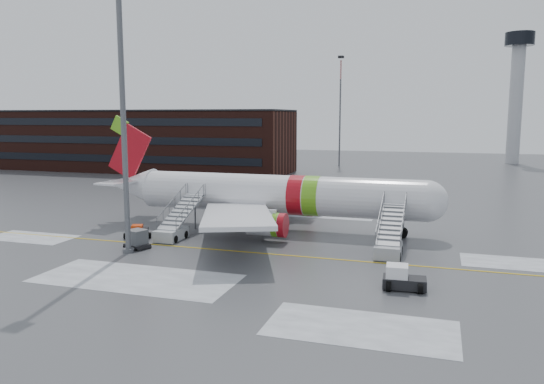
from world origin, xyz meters
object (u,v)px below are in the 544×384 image
(airstair_aft, at_px, (175,227))
(pushback_tug, at_px, (402,279))
(uld_container, at_px, (137,240))
(baggage_tractor, at_px, (137,233))
(airliner, at_px, (269,195))
(airstair_fwd, at_px, (389,242))
(light_mast_near, at_px, (122,81))

(airstair_aft, relative_size, pushback_tug, 2.72)
(airstair_aft, distance_m, uld_container, 4.52)
(uld_container, xyz_separation_m, baggage_tractor, (-1.89, 3.12, -0.21))
(airliner, height_order, airstair_fwd, airliner)
(uld_container, distance_m, baggage_tractor, 3.65)
(airstair_fwd, relative_size, uld_container, 3.30)
(airliner, height_order, airstair_aft, airliner)
(airstair_aft, xyz_separation_m, baggage_tractor, (-3.19, -1.21, -0.53))
(uld_container, xyz_separation_m, light_mast_near, (0.01, -1.35, 13.10))
(pushback_tug, bearing_deg, airliner, 132.66)
(airliner, bearing_deg, uld_container, -127.16)
(uld_container, relative_size, baggage_tractor, 0.90)
(airliner, bearing_deg, baggage_tractor, -142.60)
(airstair_fwd, relative_size, pushback_tug, 2.72)
(airstair_aft, height_order, pushback_tug, airstair_aft)
(airstair_fwd, xyz_separation_m, uld_container, (-20.54, -4.32, -0.32))
(airliner, xyz_separation_m, airstair_fwd, (12.31, -6.54, -2.35))
(airliner, xyz_separation_m, baggage_tractor, (-10.12, -7.74, -2.88))
(airstair_aft, distance_m, pushback_tug, 22.48)
(uld_container, bearing_deg, light_mast_near, -89.44)
(airstair_aft, distance_m, baggage_tractor, 3.45)
(airliner, height_order, pushback_tug, airliner)
(airstair_fwd, bearing_deg, baggage_tractor, -176.92)
(airstair_aft, relative_size, baggage_tractor, 2.98)
(airliner, relative_size, airstair_aft, 4.55)
(airliner, height_order, light_mast_near, light_mast_near)
(airliner, distance_m, airstair_aft, 9.81)
(airstair_aft, height_order, baggage_tractor, airstair_aft)
(airstair_aft, height_order, uld_container, airstair_aft)
(uld_container, bearing_deg, airstair_aft, 73.28)
(airstair_fwd, height_order, light_mast_near, light_mast_near)
(airstair_aft, xyz_separation_m, pushback_tug, (20.80, -8.52, -0.37))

